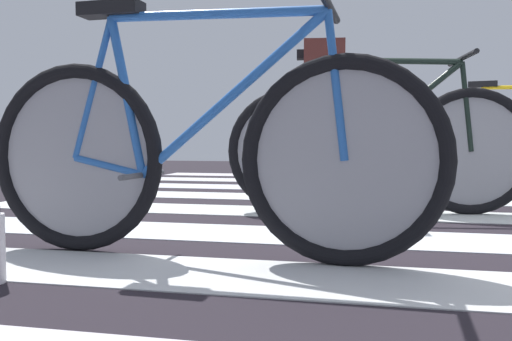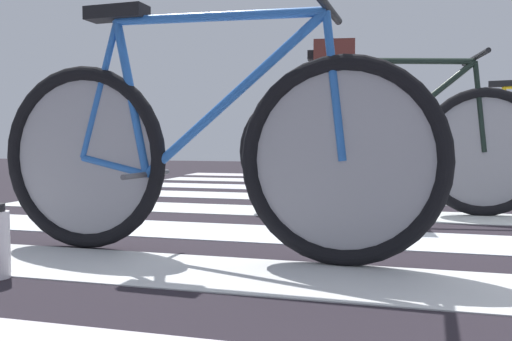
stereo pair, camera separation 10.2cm
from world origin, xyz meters
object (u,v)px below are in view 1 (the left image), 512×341
(bicycle_2_of_4, at_px, (378,146))
(bicycle_4_of_4, at_px, (313,142))
(cyclist_2_of_4, at_px, (324,104))
(bicycle_1_of_4, at_px, (200,152))
(cyclist_4_of_4, at_px, (288,121))

(bicycle_2_of_4, relative_size, bicycle_4_of_4, 1.00)
(cyclist_2_of_4, distance_m, bicycle_4_of_4, 3.42)
(bicycle_1_of_4, distance_m, cyclist_4_of_4, 4.65)
(bicycle_2_of_4, height_order, bicycle_4_of_4, same)
(bicycle_1_of_4, relative_size, bicycle_4_of_4, 1.00)
(bicycle_4_of_4, xyz_separation_m, cyclist_4_of_4, (-0.31, -0.04, 0.25))
(bicycle_1_of_4, height_order, bicycle_2_of_4, same)
(bicycle_1_of_4, height_order, cyclist_4_of_4, cyclist_4_of_4)
(bicycle_1_of_4, xyz_separation_m, bicycle_4_of_4, (-0.11, 4.67, 0.00))
(cyclist_2_of_4, bearing_deg, bicycle_4_of_4, 90.06)
(bicycle_4_of_4, distance_m, cyclist_4_of_4, 0.40)
(bicycle_2_of_4, relative_size, cyclist_4_of_4, 1.76)
(bicycle_2_of_4, distance_m, cyclist_4_of_4, 3.48)
(bicycle_1_of_4, relative_size, cyclist_2_of_4, 1.80)
(bicycle_4_of_4, bearing_deg, cyclist_4_of_4, -180.00)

